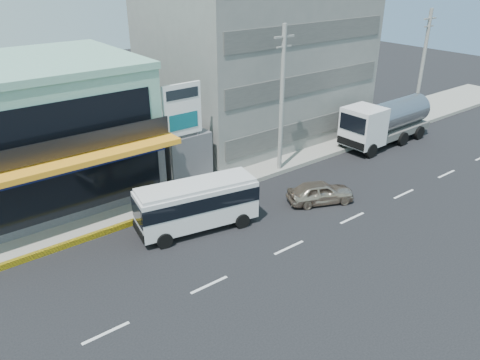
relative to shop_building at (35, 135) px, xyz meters
The scene contains 13 objects.
ground 16.57m from the shop_building, 60.16° to the right, with size 120.00×120.00×0.00m, color black.
sidewalk 14.27m from the shop_building, 18.88° to the right, with size 70.00×5.00×0.30m, color gray.
shop_building is the anchor object (origin of this frame).
concrete_building 18.28m from the shop_building, ahead, with size 16.00×12.00×14.00m, color gray.
gap_structure 8.53m from the shop_building, 13.67° to the right, with size 3.00×6.00×3.50m, color #454449.
satellite_dish 8.54m from the shop_building, 20.21° to the right, with size 1.50×1.50×0.15m, color slate.
billboard 8.92m from the shop_building, 32.32° to the right, with size 2.60×0.18×6.90m.
utility_pole_near 15.50m from the shop_building, 25.06° to the right, with size 1.60×0.30×10.00m.
utility_pole_far 30.73m from the shop_building, 12.31° to the right, with size 1.60×0.30×10.00m.
minibus 11.08m from the shop_building, 60.50° to the right, with size 6.86×3.32×2.76m.
sedan 17.59m from the shop_building, 41.44° to the right, with size 1.63×4.06×1.38m, color #C1A993.
tanker_truck 25.57m from the shop_building, 17.01° to the right, with size 8.90×3.02×3.48m.
motorcycle_rider 9.30m from the shop_building, 65.79° to the right, with size 1.72×0.88×2.10m.
Camera 1 is at (-14.51, -14.57, 13.53)m, focal length 35.00 mm.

